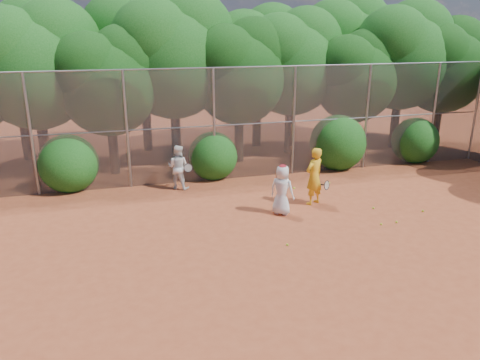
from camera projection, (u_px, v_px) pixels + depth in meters
name	position (u px, v px, depth m)	size (l,w,h in m)	color
ground	(304.00, 248.00, 11.85)	(80.00, 80.00, 0.00)	#963F21
fence_back	(238.00, 123.00, 16.68)	(20.05, 0.09, 4.03)	gray
tree_1	(35.00, 61.00, 16.65)	(4.64, 4.03, 6.35)	black
tree_2	(109.00, 77.00, 16.80)	(3.99, 3.47, 5.47)	black
tree_3	(174.00, 52.00, 18.10)	(4.89, 4.26, 6.70)	black
tree_4	(240.00, 68.00, 18.36)	(4.19, 3.64, 5.73)	black
tree_5	(292.00, 58.00, 19.63)	(4.51, 3.92, 6.17)	black
tree_6	(357.00, 73.00, 19.51)	(3.86, 3.36, 5.29)	black
tree_7	(403.00, 52.00, 20.43)	(4.77, 4.14, 6.53)	black
tree_8	(445.00, 62.00, 20.80)	(4.25, 3.70, 5.82)	black
tree_9	(15.00, 53.00, 18.45)	(4.83, 4.20, 6.62)	black
tree_10	(143.00, 44.00, 19.79)	(5.15, 4.48, 7.06)	black
tree_11	(258.00, 54.00, 20.81)	(4.64, 4.03, 6.35)	black
tree_12	(345.00, 44.00, 22.37)	(5.02, 4.37, 6.88)	black
bush_0	(68.00, 161.00, 15.82)	(2.00, 2.00, 2.00)	#134C13
bush_1	(213.00, 154.00, 17.10)	(1.80, 1.80, 1.80)	#134C13
bush_2	(338.00, 140.00, 18.28)	(2.20, 2.20, 2.20)	#134C13
bush_3	(415.00, 138.00, 19.19)	(1.90, 1.90, 1.90)	#134C13
player_yellow	(314.00, 176.00, 14.51)	(0.88, 0.68, 1.82)	gold
player_teen	(282.00, 190.00, 13.77)	(0.87, 0.85, 1.53)	silver
player_white	(178.00, 167.00, 15.95)	(0.94, 0.88, 1.53)	white
ball_0	(397.00, 222.00, 13.32)	(0.07, 0.07, 0.07)	#B3CE25
ball_1	(373.00, 208.00, 14.35)	(0.07, 0.07, 0.07)	#B3CE25
ball_2	(381.00, 224.00, 13.18)	(0.07, 0.07, 0.07)	#B3CE25
ball_3	(423.00, 211.00, 14.12)	(0.07, 0.07, 0.07)	#B3CE25
ball_4	(287.00, 245.00, 11.94)	(0.07, 0.07, 0.07)	#B3CE25
ball_5	(329.00, 183.00, 16.63)	(0.07, 0.07, 0.07)	#B3CE25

